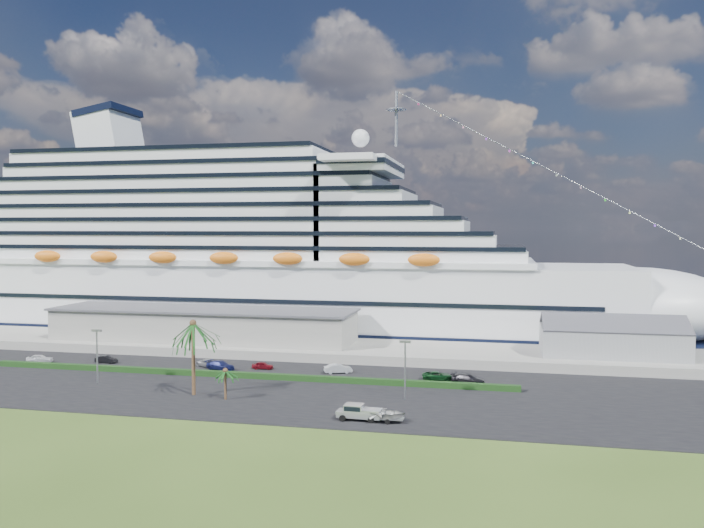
% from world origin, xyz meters
% --- Properties ---
extents(ground, '(420.00, 420.00, 0.00)m').
position_xyz_m(ground, '(0.00, 0.00, 0.00)').
color(ground, '#38531B').
rests_on(ground, ground).
extents(asphalt_lot, '(140.00, 38.00, 0.12)m').
position_xyz_m(asphalt_lot, '(0.00, 11.00, 0.06)').
color(asphalt_lot, black).
rests_on(asphalt_lot, ground).
extents(wharf, '(240.00, 20.00, 1.80)m').
position_xyz_m(wharf, '(0.00, 40.00, 0.90)').
color(wharf, gray).
rests_on(wharf, ground).
extents(water, '(420.00, 160.00, 0.02)m').
position_xyz_m(water, '(0.00, 130.00, 0.01)').
color(water, black).
rests_on(water, ground).
extents(cruise_ship, '(191.00, 38.00, 54.00)m').
position_xyz_m(cruise_ship, '(-21.53, 64.00, 16.69)').
color(cruise_ship, silver).
rests_on(cruise_ship, ground).
extents(terminal_building, '(61.00, 15.00, 6.30)m').
position_xyz_m(terminal_building, '(-25.00, 40.00, 5.01)').
color(terminal_building, gray).
rests_on(terminal_building, wharf).
extents(port_shed, '(24.00, 12.31, 7.37)m').
position_xyz_m(port_shed, '(52.00, 40.00, 4.40)').
color(port_shed, gray).
rests_on(port_shed, wharf).
extents(hedge, '(88.00, 1.10, 0.90)m').
position_xyz_m(hedge, '(-8.00, 16.00, 0.57)').
color(hedge, black).
rests_on(hedge, asphalt_lot).
extents(lamp_post_left, '(1.60, 0.35, 8.27)m').
position_xyz_m(lamp_post_left, '(-28.00, 8.00, 5.34)').
color(lamp_post_left, gray).
rests_on(lamp_post_left, asphalt_lot).
extents(lamp_post_right, '(1.60, 0.35, 8.27)m').
position_xyz_m(lamp_post_right, '(20.00, 8.00, 5.34)').
color(lamp_post_right, gray).
rests_on(lamp_post_right, asphalt_lot).
extents(palm_tall, '(8.82, 8.82, 11.13)m').
position_xyz_m(palm_tall, '(-10.00, 4.00, 9.20)').
color(palm_tall, '#47301E').
rests_on(palm_tall, ground).
extents(palm_short, '(3.53, 3.53, 4.56)m').
position_xyz_m(palm_short, '(-4.50, 2.50, 3.67)').
color(palm_short, '#47301E').
rests_on(palm_short, ground).
extents(parked_car_0, '(4.73, 3.36, 1.50)m').
position_xyz_m(parked_car_0, '(-47.02, 19.74, 0.87)').
color(parked_car_0, silver).
rests_on(parked_car_0, asphalt_lot).
extents(parked_car_1, '(3.88, 1.38, 1.28)m').
position_xyz_m(parked_car_1, '(-35.43, 22.20, 0.76)').
color(parked_car_1, black).
rests_on(parked_car_1, asphalt_lot).
extents(parked_car_2, '(4.87, 3.48, 1.23)m').
position_xyz_m(parked_car_2, '(-16.30, 23.03, 0.74)').
color(parked_car_2, gray).
rests_on(parked_car_2, asphalt_lot).
extents(parked_car_3, '(5.51, 3.33, 1.49)m').
position_xyz_m(parked_car_3, '(-13.28, 21.15, 0.87)').
color(parked_car_3, '#171D52').
rests_on(parked_car_3, asphalt_lot).
extents(parked_car_4, '(3.72, 1.68, 1.24)m').
position_xyz_m(parked_car_4, '(-6.46, 23.14, 0.74)').
color(parked_car_4, maroon).
rests_on(parked_car_4, asphalt_lot).
extents(parked_car_5, '(4.87, 3.29, 1.52)m').
position_xyz_m(parked_car_5, '(6.79, 22.76, 0.88)').
color(parked_car_5, silver).
rests_on(parked_car_5, asphalt_lot).
extents(parked_car_6, '(5.21, 3.10, 1.36)m').
position_xyz_m(parked_car_6, '(23.33, 21.14, 0.80)').
color(parked_car_6, '#0D3515').
rests_on(parked_car_6, asphalt_lot).
extents(parked_car_7, '(5.58, 3.52, 1.51)m').
position_xyz_m(parked_car_7, '(28.19, 19.36, 0.87)').
color(parked_car_7, black).
rests_on(parked_car_7, asphalt_lot).
extents(pickup_truck, '(5.67, 2.27, 1.98)m').
position_xyz_m(pickup_truck, '(15.82, -3.68, 1.21)').
color(pickup_truck, black).
rests_on(pickup_truck, asphalt_lot).
extents(boat_trailer, '(5.64, 3.60, 1.63)m').
position_xyz_m(boat_trailer, '(19.24, -3.87, 1.20)').
color(boat_trailer, gray).
rests_on(boat_trailer, asphalt_lot).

